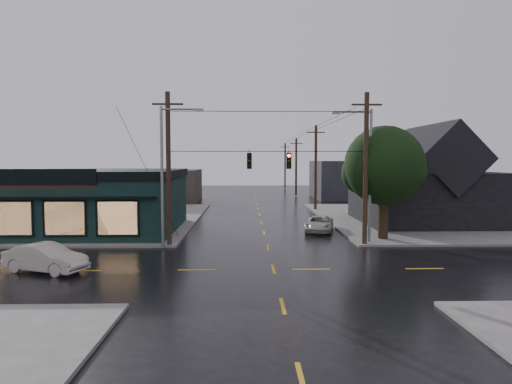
{
  "coord_description": "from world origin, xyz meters",
  "views": [
    {
      "loc": [
        -1.45,
        -23.49,
        5.72
      ],
      "look_at": [
        -0.81,
        4.53,
        3.76
      ],
      "focal_mm": 32.0,
      "sensor_mm": 36.0,
      "label": 1
    }
  ],
  "objects_px": {
    "utility_pole_ne": "(364,246)",
    "sedan_cream": "(46,258)",
    "suv_silver": "(319,224)",
    "corner_tree": "(384,166)",
    "utility_pole_nw": "(170,247)"
  },
  "relations": [
    {
      "from": "suv_silver",
      "to": "utility_pole_nw",
      "type": "bearing_deg",
      "value": -137.61
    },
    {
      "from": "corner_tree",
      "to": "suv_silver",
      "type": "xyz_separation_m",
      "value": [
        -3.9,
        4.07,
        -4.68
      ]
    },
    {
      "from": "utility_pole_ne",
      "to": "sedan_cream",
      "type": "height_order",
      "value": "utility_pole_ne"
    },
    {
      "from": "utility_pole_ne",
      "to": "sedan_cream",
      "type": "bearing_deg",
      "value": -159.63
    },
    {
      "from": "utility_pole_ne",
      "to": "sedan_cream",
      "type": "distance_m",
      "value": 19.42
    },
    {
      "from": "utility_pole_nw",
      "to": "suv_silver",
      "type": "xyz_separation_m",
      "value": [
        10.96,
        6.1,
        0.62
      ]
    },
    {
      "from": "suv_silver",
      "to": "corner_tree",
      "type": "bearing_deg",
      "value": -33.03
    },
    {
      "from": "utility_pole_nw",
      "to": "sedan_cream",
      "type": "relative_size",
      "value": 2.3
    },
    {
      "from": "utility_pole_nw",
      "to": "suv_silver",
      "type": "height_order",
      "value": "utility_pole_nw"
    },
    {
      "from": "corner_tree",
      "to": "utility_pole_nw",
      "type": "relative_size",
      "value": 0.79
    },
    {
      "from": "corner_tree",
      "to": "utility_pole_ne",
      "type": "relative_size",
      "value": 0.79
    },
    {
      "from": "corner_tree",
      "to": "utility_pole_ne",
      "type": "xyz_separation_m",
      "value": [
        -1.85,
        -2.03,
        -5.31
      ]
    },
    {
      "from": "utility_pole_ne",
      "to": "corner_tree",
      "type": "bearing_deg",
      "value": 47.64
    },
    {
      "from": "corner_tree",
      "to": "utility_pole_nw",
      "type": "xyz_separation_m",
      "value": [
        -14.85,
        -2.03,
        -5.31
      ]
    },
    {
      "from": "utility_pole_ne",
      "to": "suv_silver",
      "type": "bearing_deg",
      "value": 108.51
    }
  ]
}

